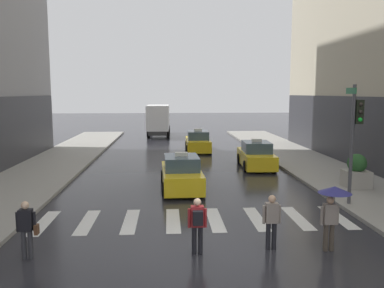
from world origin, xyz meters
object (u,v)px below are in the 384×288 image
object	(u,v)px
taxi_third	(198,142)
pedestrian_with_umbrella	(333,201)
pedestrian_plain_coat	(272,219)
pedestrian_with_backpack	(197,222)
planter_near_corner	(357,172)
taxi_lead	(181,174)
pedestrian_with_handbag	(27,226)
taxi_second	(256,156)
box_truck	(159,119)
traffic_light_pole	(355,127)

from	to	relation	value
taxi_third	pedestrian_with_umbrella	world-z (taller)	pedestrian_with_umbrella
pedestrian_plain_coat	pedestrian_with_backpack	bearing A→B (deg)	-173.75
planter_near_corner	taxi_lead	bearing A→B (deg)	174.75
pedestrian_with_handbag	pedestrian_plain_coat	xyz separation A→B (m)	(6.98, 0.23, 0.01)
taxi_second	box_truck	size ratio (longest dim) A/B	0.61
pedestrian_plain_coat	planter_near_corner	size ratio (longest dim) A/B	1.03
traffic_light_pole	pedestrian_plain_coat	world-z (taller)	traffic_light_pole
traffic_light_pole	taxi_second	bearing A→B (deg)	102.61
planter_near_corner	taxi_second	bearing A→B (deg)	120.04
pedestrian_with_handbag	planter_near_corner	size ratio (longest dim) A/B	1.03
pedestrian_plain_coat	planter_near_corner	xyz separation A→B (m)	(5.93, 6.87, -0.07)
box_truck	pedestrian_with_backpack	xyz separation A→B (m)	(1.77, -31.10, -0.88)
pedestrian_with_backpack	pedestrian_plain_coat	bearing A→B (deg)	6.25
taxi_second	taxi_third	world-z (taller)	same
taxi_second	pedestrian_with_handbag	size ratio (longest dim) A/B	2.79
taxi_lead	taxi_third	distance (m)	12.47
box_truck	pedestrian_with_umbrella	xyz separation A→B (m)	(5.72, -31.07, -0.34)
pedestrian_with_handbag	planter_near_corner	distance (m)	14.74
taxi_third	pedestrian_with_handbag	bearing A→B (deg)	-107.40
taxi_lead	taxi_second	world-z (taller)	same
taxi_lead	pedestrian_with_backpack	xyz separation A→B (m)	(0.18, -7.88, 0.25)
traffic_light_pole	taxi_second	distance (m)	9.33
pedestrian_with_umbrella	taxi_lead	bearing A→B (deg)	117.74
traffic_light_pole	planter_near_corner	world-z (taller)	traffic_light_pole
pedestrian_with_backpack	planter_near_corner	size ratio (longest dim) A/B	1.03
traffic_light_pole	planter_near_corner	distance (m)	3.94
pedestrian_with_umbrella	pedestrian_with_handbag	world-z (taller)	pedestrian_with_umbrella
pedestrian_plain_coat	pedestrian_with_umbrella	bearing A→B (deg)	-7.05
traffic_light_pole	planter_near_corner	bearing A→B (deg)	60.93
pedestrian_plain_coat	taxi_third	bearing A→B (deg)	91.85
pedestrian_with_umbrella	pedestrian_with_handbag	xyz separation A→B (m)	(-8.72, -0.02, -0.58)
pedestrian_with_handbag	taxi_lead	bearing A→B (deg)	59.75
pedestrian_with_umbrella	pedestrian_with_backpack	size ratio (longest dim) A/B	1.18
box_truck	pedestrian_plain_coat	bearing A→B (deg)	-82.65
traffic_light_pole	taxi_third	bearing A→B (deg)	107.67
traffic_light_pole	pedestrian_with_handbag	world-z (taller)	traffic_light_pole
traffic_light_pole	pedestrian_with_handbag	size ratio (longest dim) A/B	2.91
taxi_lead	pedestrian_with_handbag	distance (m)	9.11
pedestrian_with_umbrella	pedestrian_with_backpack	bearing A→B (deg)	-179.60
traffic_light_pole	pedestrian_with_handbag	distance (m)	12.41
taxi_lead	pedestrian_with_umbrella	world-z (taller)	pedestrian_with_umbrella
pedestrian_with_backpack	box_truck	bearing A→B (deg)	93.25
pedestrian_with_umbrella	taxi_second	bearing A→B (deg)	86.92
taxi_third	pedestrian_plain_coat	size ratio (longest dim) A/B	2.76
pedestrian_with_handbag	traffic_light_pole	bearing A→B (deg)	20.97
pedestrian_with_umbrella	pedestrian_plain_coat	distance (m)	1.84
pedestrian_with_umbrella	planter_near_corner	xyz separation A→B (m)	(4.19, 7.09, -0.64)
planter_near_corner	pedestrian_with_backpack	bearing A→B (deg)	-138.85
pedestrian_with_umbrella	pedestrian_plain_coat	xyz separation A→B (m)	(-1.74, 0.21, -0.58)
planter_near_corner	traffic_light_pole	bearing A→B (deg)	-119.07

